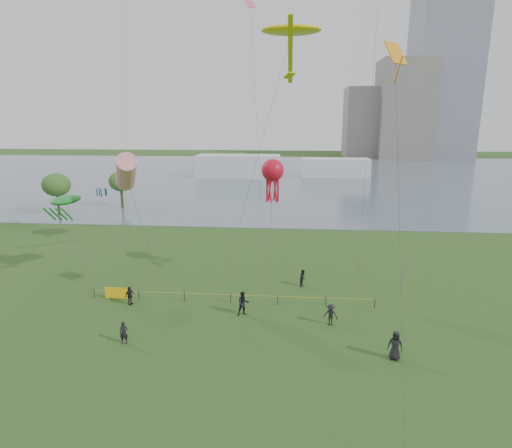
{
  "coord_description": "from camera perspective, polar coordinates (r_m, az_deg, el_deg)",
  "views": [
    {
      "loc": [
        2.49,
        -19.16,
        15.16
      ],
      "look_at": [
        0.0,
        10.0,
        8.0
      ],
      "focal_mm": 30.0,
      "sensor_mm": 36.0,
      "label": 1
    }
  ],
  "objects": [
    {
      "name": "tower",
      "position": [
        201.44,
        24.44,
        25.48
      ],
      "size": [
        24.0,
        24.0,
        120.0
      ],
      "primitive_type": "cube",
      "color": "slate",
      "rests_on": "ground_plane"
    },
    {
      "name": "spectator_a",
      "position": [
        34.47,
        -1.71,
        -10.55
      ],
      "size": [
        1.16,
        1.04,
        1.96
      ],
      "primitive_type": "imported",
      "rotation": [
        0.0,
        0.0,
        0.37
      ],
      "color": "black",
      "rests_on": "ground_plane"
    },
    {
      "name": "kite_delta",
      "position": [
        26.47,
        18.22,
        18.77
      ],
      "size": [
        1.53,
        11.26,
        19.44
      ],
      "rotation": [
        0.0,
        0.0,
        0.0
      ],
      "color": "#3F3F42"
    },
    {
      "name": "kite_octopus",
      "position": [
        38.96,
        2.24,
        7.04
      ],
      "size": [
        2.03,
        10.26,
        11.73
      ],
      "rotation": [
        0.0,
        0.0,
        0.42
      ],
      "color": "#3F3F42"
    },
    {
      "name": "fence",
      "position": [
        38.1,
        -12.67,
        -9.15
      ],
      "size": [
        24.07,
        0.07,
        1.05
      ],
      "color": "black",
      "rests_on": "ground_plane"
    },
    {
      "name": "spectator_g",
      "position": [
        40.42,
        6.3,
        -7.15
      ],
      "size": [
        0.84,
        0.94,
        1.6
      ],
      "primitive_type": "imported",
      "rotation": [
        0.0,
        0.0,
        1.21
      ],
      "color": "black",
      "rests_on": "ground_plane"
    },
    {
      "name": "spectator_f",
      "position": [
        31.86,
        -17.2,
        -13.69
      ],
      "size": [
        0.66,
        0.5,
        1.61
      ],
      "primitive_type": "imported",
      "rotation": [
        0.0,
        0.0,
        0.21
      ],
      "color": "black",
      "rests_on": "ground_plane"
    },
    {
      "name": "kite_creature",
      "position": [
        43.24,
        -24.02,
        2.9
      ],
      "size": [
        4.51,
        5.68,
        8.33
      ],
      "rotation": [
        0.0,
        0.0,
        0.16
      ],
      "color": "#3F3F42"
    },
    {
      "name": "spectator_b",
      "position": [
        33.43,
        9.92,
        -11.83
      ],
      "size": [
        1.2,
        0.86,
        1.68
      ],
      "primitive_type": "imported",
      "rotation": [
        0.0,
        0.0,
        -0.24
      ],
      "color": "black",
      "rests_on": "ground_plane"
    },
    {
      "name": "spectator_d",
      "position": [
        30.06,
        18.08,
        -15.13
      ],
      "size": [
        1.13,
        0.96,
        1.96
      ],
      "primitive_type": "imported",
      "rotation": [
        0.0,
        0.0,
        -0.42
      ],
      "color": "black",
      "rests_on": "ground_plane"
    },
    {
      "name": "kite_stingray",
      "position": [
        40.75,
        4.71,
        24.3
      ],
      "size": [
        8.36,
        10.13,
        23.14
      ],
      "rotation": [
        0.0,
        0.0,
        0.34
      ],
      "color": "#3F3F42"
    },
    {
      "name": "trees",
      "position": [
        78.1,
        -26.86,
        4.95
      ],
      "size": [
        23.85,
        13.51,
        7.82
      ],
      "color": "#342717",
      "rests_on": "ground_plane"
    },
    {
      "name": "building_mid",
      "position": [
        186.35,
        18.99,
        14.21
      ],
      "size": [
        20.0,
        20.0,
        38.0
      ],
      "primitive_type": "cube",
      "color": "slate",
      "rests_on": "ground_plane"
    },
    {
      "name": "pavilion_right",
      "position": [
        118.4,
        10.52,
        7.38
      ],
      "size": [
        18.0,
        7.0,
        5.0
      ],
      "primitive_type": "cube",
      "color": "silver",
      "rests_on": "ground_plane"
    },
    {
      "name": "kite_windsock",
      "position": [
        39.33,
        -16.95,
        6.62
      ],
      "size": [
        5.33,
        5.04,
        12.57
      ],
      "rotation": [
        0.0,
        0.0,
        0.41
      ],
      "color": "#3F3F42"
    },
    {
      "name": "spectator_c",
      "position": [
        37.85,
        -16.49,
        -9.14
      ],
      "size": [
        0.8,
        1.02,
        1.62
      ],
      "primitive_type": "imported",
      "rotation": [
        0.0,
        0.0,
        1.07
      ],
      "color": "black",
      "rests_on": "ground_plane"
    },
    {
      "name": "ground_plane",
      "position": [
        24.56,
        -2.18,
        -24.38
      ],
      "size": [
        400.0,
        400.0,
        0.0
      ],
      "primitive_type": "plane",
      "color": "#1E3D13"
    },
    {
      "name": "building_low",
      "position": [
        189.47,
        14.22,
        12.99
      ],
      "size": [
        16.0,
        18.0,
        28.0
      ],
      "primitive_type": "cube",
      "color": "gray",
      "rests_on": "ground_plane"
    },
    {
      "name": "lake",
      "position": [
        120.14,
        3.68,
        6.48
      ],
      "size": [
        400.0,
        120.0,
        0.08
      ],
      "primitive_type": "cube",
      "color": "slate",
      "rests_on": "ground_plane"
    },
    {
      "name": "pavilion_left",
      "position": [
        115.71,
        -2.36,
        7.7
      ],
      "size": [
        22.0,
        8.0,
        6.0
      ],
      "primitive_type": "cube",
      "color": "silver",
      "rests_on": "ground_plane"
    }
  ]
}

